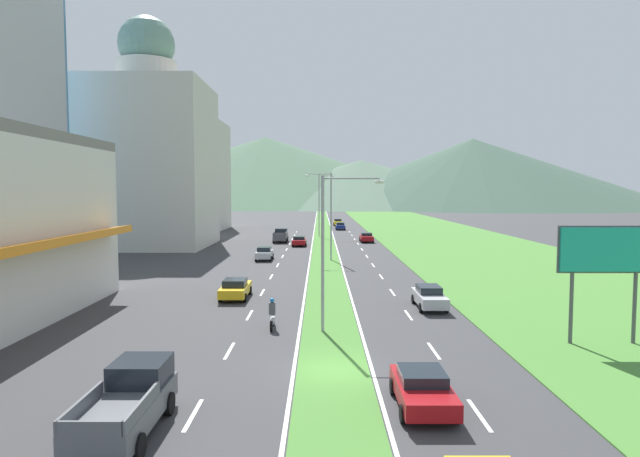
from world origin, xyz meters
TOP-DOWN VIEW (x-y plane):
  - ground_plane at (0.00, 0.00)m, footprint 600.00×600.00m
  - grass_median at (0.00, 60.00)m, footprint 3.20×240.00m
  - grass_verge_right at (20.60, 60.00)m, footprint 24.00×240.00m
  - lane_dash_left_2 at (-5.10, -4.67)m, footprint 0.16×2.80m
  - lane_dash_left_3 at (-5.10, 2.99)m, footprint 0.16×2.80m
  - lane_dash_left_4 at (-5.10, 10.65)m, footprint 0.16×2.80m
  - lane_dash_left_5 at (-5.10, 18.32)m, footprint 0.16×2.80m
  - lane_dash_left_6 at (-5.10, 25.98)m, footprint 0.16×2.80m
  - lane_dash_left_7 at (-5.10, 33.64)m, footprint 0.16×2.80m
  - lane_dash_left_8 at (-5.10, 41.31)m, footprint 0.16×2.80m
  - lane_dash_left_9 at (-5.10, 48.97)m, footprint 0.16×2.80m
  - lane_dash_left_10 at (-5.10, 56.63)m, footprint 0.16×2.80m
  - lane_dash_left_11 at (-5.10, 64.30)m, footprint 0.16×2.80m
  - lane_dash_left_12 at (-5.10, 71.96)m, footprint 0.16×2.80m
  - lane_dash_left_13 at (-5.10, 79.62)m, footprint 0.16×2.80m
  - lane_dash_right_2 at (5.10, -4.67)m, footprint 0.16×2.80m
  - lane_dash_right_3 at (5.10, 2.99)m, footprint 0.16×2.80m
  - lane_dash_right_4 at (5.10, 10.65)m, footprint 0.16×2.80m
  - lane_dash_right_5 at (5.10, 18.32)m, footprint 0.16×2.80m
  - lane_dash_right_6 at (5.10, 25.98)m, footprint 0.16×2.80m
  - lane_dash_right_7 at (5.10, 33.64)m, footprint 0.16×2.80m
  - lane_dash_right_8 at (5.10, 41.31)m, footprint 0.16×2.80m
  - lane_dash_right_9 at (5.10, 48.97)m, footprint 0.16×2.80m
  - lane_dash_right_10 at (5.10, 56.63)m, footprint 0.16×2.80m
  - lane_dash_right_11 at (5.10, 64.30)m, footprint 0.16×2.80m
  - lane_dash_right_12 at (5.10, 71.96)m, footprint 0.16×2.80m
  - lane_dash_right_13 at (5.10, 79.62)m, footprint 0.16×2.80m
  - edge_line_median_left at (-1.75, 60.00)m, footprint 0.16×240.00m
  - edge_line_median_right at (1.75, 60.00)m, footprint 0.16×240.00m
  - domed_building at (-24.82, 53.29)m, footprint 16.66×16.66m
  - midrise_colored at (-28.52, 85.74)m, footprint 16.98×16.98m
  - hill_far_left at (-32.89, 297.70)m, footprint 238.17×238.17m
  - hill_far_center at (21.02, 259.17)m, footprint 167.70×167.70m
  - hill_far_right at (77.86, 253.98)m, footprint 186.88×186.88m
  - street_lamp_near at (0.00, 6.54)m, footprint 3.52×0.29m
  - street_lamp_mid at (0.37, 37.60)m, footprint 3.03×0.36m
  - street_lamp_far at (-0.48, 68.68)m, footprint 2.78×0.28m
  - billboard_roadside at (14.08, 4.11)m, footprint 4.89×0.28m
  - car_1 at (3.45, 97.72)m, footprint 1.98×4.35m
  - car_2 at (-6.97, 37.96)m, footprint 1.87×4.08m
  - car_3 at (-6.85, 16.03)m, footprint 2.00×4.51m
  - car_4 at (6.61, 59.38)m, footprint 2.04×4.37m
  - car_5 at (3.55, 85.43)m, footprint 1.94×4.44m
  - car_6 at (3.20, -3.99)m, footprint 2.04×4.20m
  - car_7 at (6.86, 12.81)m, footprint 1.87×4.60m
  - car_8 at (-3.59, 53.80)m, footprint 2.02×4.58m
  - pickup_truck_0 at (-6.67, 59.66)m, footprint 2.18×5.40m
  - pickup_truck_1 at (-6.94, -5.91)m, footprint 2.18×5.40m
  - motorcycle_rider at (-3.34, 7.28)m, footprint 0.36×2.00m

SIDE VIEW (x-z plane):
  - ground_plane at x=0.00m, z-range 0.00..0.00m
  - lane_dash_left_2 at x=-5.10m, z-range 0.00..0.01m
  - lane_dash_left_3 at x=-5.10m, z-range 0.00..0.01m
  - lane_dash_left_4 at x=-5.10m, z-range 0.00..0.01m
  - lane_dash_left_5 at x=-5.10m, z-range 0.00..0.01m
  - lane_dash_left_6 at x=-5.10m, z-range 0.00..0.01m
  - lane_dash_left_7 at x=-5.10m, z-range 0.00..0.01m
  - lane_dash_left_8 at x=-5.10m, z-range 0.00..0.01m
  - lane_dash_left_9 at x=-5.10m, z-range 0.00..0.01m
  - lane_dash_left_10 at x=-5.10m, z-range 0.00..0.01m
  - lane_dash_left_11 at x=-5.10m, z-range 0.00..0.01m
  - lane_dash_left_12 at x=-5.10m, z-range 0.00..0.01m
  - lane_dash_left_13 at x=-5.10m, z-range 0.00..0.01m
  - lane_dash_right_2 at x=5.10m, z-range 0.00..0.01m
  - lane_dash_right_3 at x=5.10m, z-range 0.00..0.01m
  - lane_dash_right_4 at x=5.10m, z-range 0.00..0.01m
  - lane_dash_right_5 at x=5.10m, z-range 0.00..0.01m
  - lane_dash_right_6 at x=5.10m, z-range 0.00..0.01m
  - lane_dash_right_7 at x=5.10m, z-range 0.00..0.01m
  - lane_dash_right_8 at x=5.10m, z-range 0.00..0.01m
  - lane_dash_right_9 at x=5.10m, z-range 0.00..0.01m
  - lane_dash_right_10 at x=5.10m, z-range 0.00..0.01m
  - lane_dash_right_11 at x=5.10m, z-range 0.00..0.01m
  - lane_dash_right_12 at x=5.10m, z-range 0.00..0.01m
  - lane_dash_right_13 at x=5.10m, z-range 0.00..0.01m
  - edge_line_median_left at x=-1.75m, z-range 0.00..0.01m
  - edge_line_median_right at x=1.75m, z-range 0.00..0.01m
  - grass_median at x=0.00m, z-range 0.00..0.06m
  - grass_verge_right at x=20.60m, z-range 0.00..0.06m
  - car_6 at x=3.20m, z-range 0.03..1.40m
  - car_8 at x=-3.59m, z-range 0.03..1.41m
  - car_4 at x=6.61m, z-range 0.03..1.45m
  - motorcycle_rider at x=-3.34m, z-range -0.15..1.65m
  - car_5 at x=3.55m, z-range 0.03..1.47m
  - car_3 at x=-6.85m, z-range 0.02..1.48m
  - car_7 at x=6.86m, z-range 0.02..1.52m
  - car_2 at x=-6.97m, z-range 0.01..1.53m
  - car_1 at x=3.45m, z-range 0.02..1.54m
  - pickup_truck_0 at x=-6.67m, z-range -0.02..1.98m
  - pickup_truck_1 at x=-6.94m, z-range -0.02..1.98m
  - billboard_roadside at x=14.08m, z-range 1.55..7.74m
  - street_lamp_near at x=0.00m, z-range 0.75..9.56m
  - street_lamp_mid at x=0.37m, z-range 0.72..10.71m
  - street_lamp_far at x=-0.48m, z-range 0.70..11.47m
  - midrise_colored at x=-28.52m, z-range 0.00..21.67m
  - hill_far_center at x=21.02m, z-range 0.00..23.70m
  - domed_building at x=-24.82m, z-range -3.15..29.05m
  - hill_far_right at x=77.86m, z-range 0.00..34.37m
  - hill_far_left at x=-32.89m, z-range 0.00..39.41m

